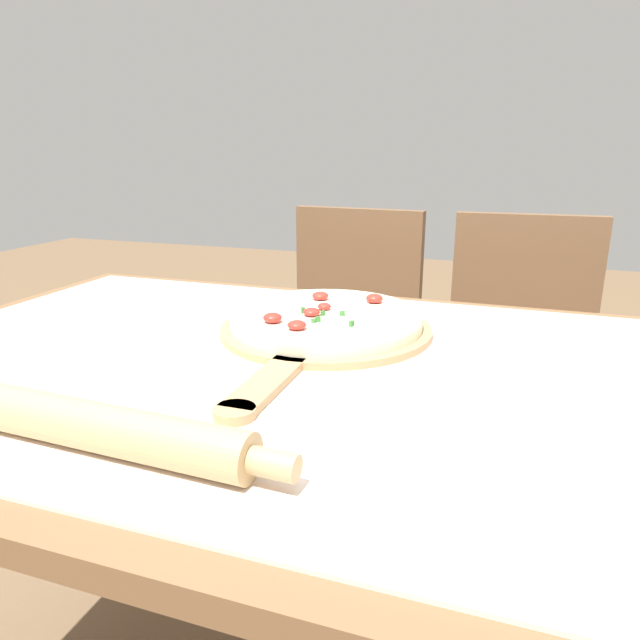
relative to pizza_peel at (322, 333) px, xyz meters
name	(u,v)px	position (x,y,z in m)	size (l,w,h in m)	color
dining_table	(328,439)	(0.05, -0.12, -0.12)	(1.43, 0.86, 0.77)	brown
towel_cloth	(329,367)	(0.05, -0.12, -0.01)	(1.35, 0.78, 0.00)	silver
pizza_peel	(322,333)	(0.00, 0.00, 0.00)	(0.35, 0.53, 0.01)	tan
pizza	(326,318)	(0.00, 0.02, 0.02)	(0.31, 0.31, 0.03)	beige
rolling_pin	(99,427)	(-0.09, -0.41, 0.02)	(0.43, 0.06, 0.05)	tan
chair_left	(346,343)	(-0.15, 0.67, -0.26)	(0.43, 0.43, 0.90)	brown
chair_right	(518,362)	(0.32, 0.68, -0.26)	(0.41, 0.41, 0.90)	brown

